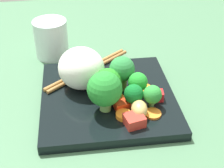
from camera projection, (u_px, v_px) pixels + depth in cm
name	position (u px, v px, depth cm)	size (l,w,h in cm)	color
ground_plane	(108.00, 106.00, 60.99)	(110.00, 110.00, 2.00)	#426D4B
square_plate	(108.00, 98.00, 59.92)	(23.96, 23.96, 1.73)	black
rice_mound	(81.00, 68.00, 59.29)	(8.57, 8.16, 7.83)	white
broccoli_floret_0	(106.00, 82.00, 57.08)	(4.87, 4.87, 5.62)	#7ABD55
broccoli_floret_1	(134.00, 95.00, 55.14)	(3.36, 3.36, 4.31)	#72B359
broccoli_floret_2	(152.00, 95.00, 54.95)	(3.22, 3.22, 4.32)	#71B058
broccoli_floret_3	(122.00, 70.00, 58.43)	(4.64, 4.64, 6.71)	#62A146
broccoli_floret_4	(105.00, 90.00, 53.18)	(5.87, 5.87, 7.53)	#69A351
broccoli_floret_5	(138.00, 83.00, 56.98)	(3.46, 3.46, 5.00)	#6AB150
carrot_slice_0	(117.00, 99.00, 57.73)	(2.62, 2.62, 0.66)	orange
carrot_slice_1	(143.00, 88.00, 60.36)	(3.05, 3.05, 0.69)	orange
carrot_slice_2	(153.00, 114.00, 54.51)	(2.86, 2.86, 0.44)	orange
carrot_slice_4	(124.00, 115.00, 53.95)	(2.68, 2.68, 0.77)	orange
pepper_chunk_1	(122.00, 105.00, 55.70)	(2.53, 2.01, 1.38)	red
pepper_chunk_2	(157.00, 95.00, 57.64)	(2.09, 1.94, 1.68)	red
pepper_chunk_3	(134.00, 120.00, 52.16)	(3.09, 2.83, 1.79)	red
chicken_piece_0	(139.00, 109.00, 53.61)	(3.65, 2.70, 2.79)	tan
chopstick_pair	(88.00, 69.00, 65.60)	(13.96, 17.87, 0.73)	olive
drinking_glass	(51.00, 39.00, 72.14)	(7.37, 7.37, 8.37)	silver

